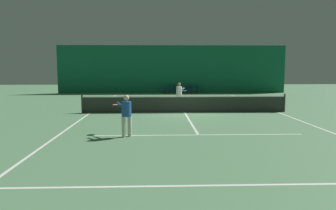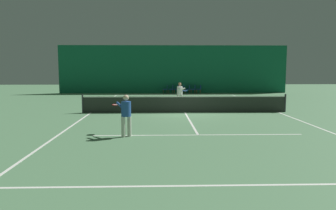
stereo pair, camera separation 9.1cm
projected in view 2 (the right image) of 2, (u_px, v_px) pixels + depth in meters
The scene contains 19 objects.
ground_plane at pixel (185, 112), 19.23m from camera, with size 60.00×60.00×0.00m, color #56845B.
backdrop_curtain at pixel (174, 69), 33.04m from camera, with size 23.00×0.12×4.79m.
court_line_baseline_far at pixel (175, 95), 31.04m from camera, with size 11.00×0.10×0.00m.
court_line_baseline_near at pixel (228, 185), 7.41m from camera, with size 11.00×0.10×0.00m.
court_line_service_far at pixel (178, 101), 25.58m from camera, with size 8.25×0.10×0.00m.
court_line_service_near at pixel (198, 135), 12.87m from camera, with size 8.25×0.10×0.00m.
court_line_sideline_left at pixel (91, 113), 19.06m from camera, with size 0.10×23.80×0.00m.
court_line_sideline_right at pixel (277, 112), 19.39m from camera, with size 0.10×23.80×0.00m.
court_line_centre at pixel (185, 112), 19.23m from camera, with size 0.10×12.80×0.00m.
tennis_net at pixel (185, 104), 19.17m from camera, with size 12.00×0.10×1.07m.
player_near at pixel (126, 112), 12.49m from camera, with size 0.96×1.33×1.62m.
player_far at pixel (180, 93), 21.78m from camera, with size 0.70×1.37×1.62m.
courtside_chair_0 at pixel (166, 89), 32.69m from camera, with size 0.44×0.44×0.84m.
courtside_chair_1 at pixel (172, 89), 32.71m from camera, with size 0.44×0.44×0.84m.
courtside_chair_2 at pixel (177, 89), 32.72m from camera, with size 0.44×0.44×0.84m.
courtside_chair_3 at pixel (183, 89), 32.74m from camera, with size 0.44×0.44×0.84m.
courtside_chair_4 at pixel (188, 89), 32.76m from camera, with size 0.44×0.44×0.84m.
courtside_chair_5 at pixel (194, 89), 32.77m from camera, with size 0.44×0.44×0.84m.
courtside_chair_6 at pixel (199, 89), 32.79m from camera, with size 0.44×0.44×0.84m.
Camera 2 is at (-1.57, -19.00, 2.68)m, focal length 35.00 mm.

